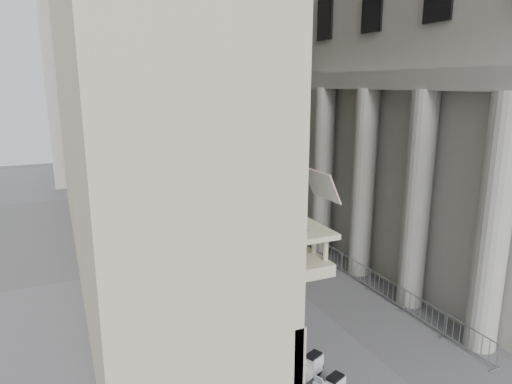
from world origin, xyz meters
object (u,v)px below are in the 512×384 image
(pedestrian_b, at_px, (221,212))
(security_tent, at_px, (164,189))
(street_lamp, at_px, (190,192))
(info_kiosk, at_px, (216,285))
(pedestrian_a, at_px, (215,209))

(pedestrian_b, bearing_deg, security_tent, 4.14)
(street_lamp, relative_size, pedestrian_b, 4.32)
(security_tent, bearing_deg, info_kiosk, -92.50)
(security_tent, distance_m, pedestrian_b, 4.56)
(security_tent, bearing_deg, street_lamp, -91.93)
(security_tent, distance_m, info_kiosk, 13.72)
(street_lamp, height_order, pedestrian_b, street_lamp)
(pedestrian_a, relative_size, pedestrian_b, 0.97)
(street_lamp, relative_size, pedestrian_a, 4.47)
(street_lamp, bearing_deg, security_tent, 89.24)
(pedestrian_a, bearing_deg, info_kiosk, 49.91)
(street_lamp, distance_m, info_kiosk, 6.35)
(info_kiosk, relative_size, pedestrian_a, 1.15)
(pedestrian_a, xyz_separation_m, pedestrian_b, (0.03, -1.27, 0.03))
(info_kiosk, distance_m, pedestrian_a, 14.11)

